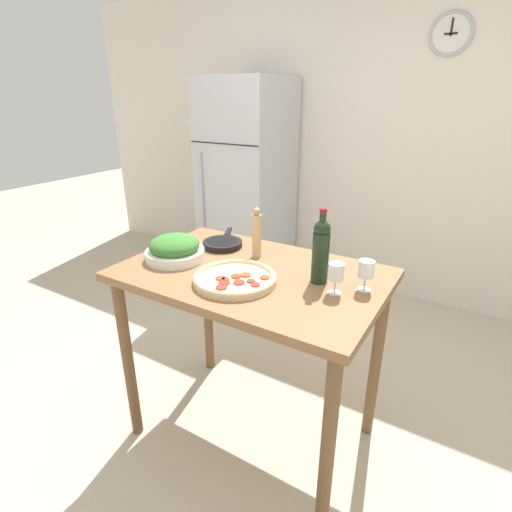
% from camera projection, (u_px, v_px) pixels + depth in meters
% --- Properties ---
extents(ground_plane, '(14.00, 14.00, 0.00)m').
position_uv_depth(ground_plane, '(252.00, 430.00, 2.18)').
color(ground_plane, '#BCAD93').
extents(wall_back, '(6.40, 0.08, 2.60)m').
position_uv_depth(wall_back, '(383.00, 145.00, 3.32)').
color(wall_back, silver).
rests_on(wall_back, ground_plane).
extents(refrigerator, '(0.68, 0.74, 1.84)m').
position_uv_depth(refrigerator, '(248.00, 185.00, 3.66)').
color(refrigerator, '#B7BCC1').
rests_on(refrigerator, ground_plane).
extents(prep_counter, '(1.19, 0.77, 0.96)m').
position_uv_depth(prep_counter, '(252.00, 297.00, 1.87)').
color(prep_counter, brown).
rests_on(prep_counter, ground_plane).
extents(wine_bottle, '(0.07, 0.07, 0.32)m').
position_uv_depth(wine_bottle, '(321.00, 250.00, 1.66)').
color(wine_bottle, black).
rests_on(wine_bottle, prep_counter).
extents(wine_glass_near, '(0.06, 0.06, 0.13)m').
position_uv_depth(wine_glass_near, '(336.00, 273.00, 1.58)').
color(wine_glass_near, silver).
rests_on(wine_glass_near, prep_counter).
extents(wine_glass_far, '(0.06, 0.06, 0.13)m').
position_uv_depth(wine_glass_far, '(366.00, 271.00, 1.61)').
color(wine_glass_far, silver).
rests_on(wine_glass_far, prep_counter).
extents(pepper_mill, '(0.04, 0.04, 0.25)m').
position_uv_depth(pepper_mill, '(257.00, 233.00, 1.93)').
color(pepper_mill, tan).
rests_on(pepper_mill, prep_counter).
extents(salad_bowl, '(0.28, 0.28, 0.12)m').
position_uv_depth(salad_bowl, '(175.00, 249.00, 1.92)').
color(salad_bowl, white).
rests_on(salad_bowl, prep_counter).
extents(homemade_pizza, '(0.36, 0.36, 0.04)m').
position_uv_depth(homemade_pizza, '(236.00, 278.00, 1.70)').
color(homemade_pizza, '#DBC189').
rests_on(homemade_pizza, prep_counter).
extents(cast_iron_skillet, '(0.21, 0.31, 0.03)m').
position_uv_depth(cast_iron_skillet, '(223.00, 243.00, 2.10)').
color(cast_iron_skillet, black).
rests_on(cast_iron_skillet, prep_counter).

